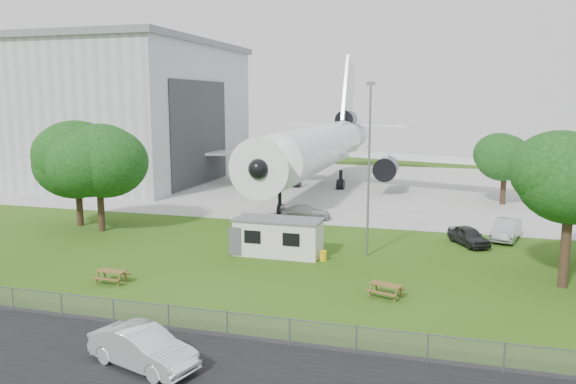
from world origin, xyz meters
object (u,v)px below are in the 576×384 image
(site_cabin, at_px, (279,237))
(picnic_west, at_px, (112,283))
(airliner, at_px, (320,146))
(picnic_east, at_px, (386,297))
(hangar, at_px, (72,110))
(car_centre_sedan, at_px, (143,348))

(site_cabin, bearing_deg, picnic_west, -131.94)
(airliner, xyz_separation_m, picnic_west, (-3.74, -39.88, -5.27))
(site_cabin, distance_m, picnic_east, 10.72)
(picnic_east, bearing_deg, picnic_west, -154.17)
(site_cabin, bearing_deg, airliner, 97.53)
(hangar, height_order, car_centre_sedan, hangar)
(airliner, xyz_separation_m, picnic_east, (12.43, -37.78, -5.27))
(picnic_west, relative_size, picnic_east, 1.00)
(hangar, bearing_deg, picnic_west, -51.15)
(picnic_west, height_order, picnic_east, same)
(hangar, relative_size, car_centre_sedan, 8.68)
(hangar, distance_m, picnic_west, 52.24)
(site_cabin, relative_size, picnic_east, 3.75)
(airliner, bearing_deg, car_centre_sedan, -85.64)
(hangar, distance_m, picnic_east, 62.20)
(picnic_west, bearing_deg, car_centre_sedan, -49.51)
(airliner, height_order, picnic_east, airliner)
(airliner, relative_size, site_cabin, 7.07)
(airliner, relative_size, car_centre_sedan, 9.63)
(site_cabin, distance_m, car_centre_sedan, 17.81)
(hangar, relative_size, site_cabin, 6.37)
(airliner, height_order, site_cabin, airliner)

